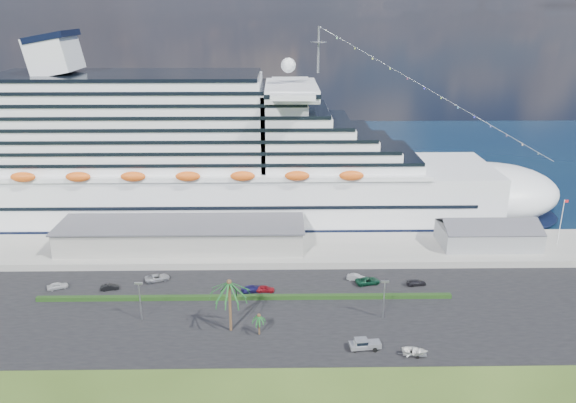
{
  "coord_description": "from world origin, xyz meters",
  "views": [
    {
      "loc": [
        -0.48,
        -89.79,
        59.14
      ],
      "look_at": [
        1.39,
        30.0,
        17.19
      ],
      "focal_mm": 35.0,
      "sensor_mm": 36.0,
      "label": 1
    }
  ],
  "objects_px": {
    "cruise_ship": "(205,164)",
    "boat_trailer": "(415,351)",
    "parked_car_3": "(253,289)",
    "pickup_truck": "(365,344)"
  },
  "relations": [
    {
      "from": "cruise_ship",
      "to": "parked_car_3",
      "type": "bearing_deg",
      "value": -71.39
    },
    {
      "from": "cruise_ship",
      "to": "boat_trailer",
      "type": "distance_m",
      "value": 83.76
    },
    {
      "from": "parked_car_3",
      "to": "cruise_ship",
      "type": "bearing_deg",
      "value": 0.03
    },
    {
      "from": "parked_car_3",
      "to": "boat_trailer",
      "type": "xyz_separation_m",
      "value": [
        29.87,
        -24.22,
        0.27
      ]
    },
    {
      "from": "cruise_ship",
      "to": "parked_car_3",
      "type": "distance_m",
      "value": 49.79
    },
    {
      "from": "parked_car_3",
      "to": "boat_trailer",
      "type": "height_order",
      "value": "boat_trailer"
    },
    {
      "from": "pickup_truck",
      "to": "boat_trailer",
      "type": "distance_m",
      "value": 8.93
    },
    {
      "from": "cruise_ship",
      "to": "boat_trailer",
      "type": "relative_size",
      "value": 35.23
    },
    {
      "from": "pickup_truck",
      "to": "boat_trailer",
      "type": "relative_size",
      "value": 1.09
    },
    {
      "from": "cruise_ship",
      "to": "boat_trailer",
      "type": "xyz_separation_m",
      "value": [
        44.93,
        -68.96,
        -15.57
      ]
    }
  ]
}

